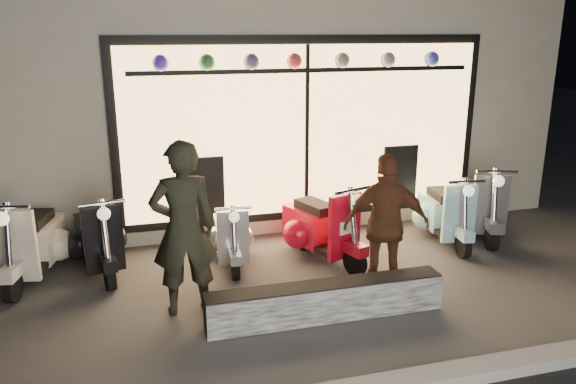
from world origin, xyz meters
name	(u,v)px	position (x,y,z in m)	size (l,w,h in m)	color
ground	(289,294)	(0.00, 0.00, 0.00)	(40.00, 40.00, 0.00)	#383533
shop_building	(218,76)	(0.00, 4.98, 2.10)	(10.20, 6.23, 4.20)	beige
graffiti_barrier	(326,301)	(0.23, -0.65, 0.20)	(2.55, 0.28, 0.40)	black
scooter_silver	(230,235)	(-0.48, 1.18, 0.35)	(0.43, 1.22, 0.87)	black
scooter_red	(317,226)	(0.68, 1.01, 0.42)	(0.80, 1.47, 1.05)	black
scooter_black	(97,237)	(-2.15, 1.39, 0.41)	(0.65, 1.43, 1.02)	black
scooter_cream	(36,241)	(-2.87, 1.40, 0.43)	(0.68, 1.50, 1.06)	black
scooter_blue	(443,212)	(2.63, 1.15, 0.40)	(0.57, 1.42, 1.01)	black
scooter_grey	(478,204)	(3.30, 1.29, 0.43)	(0.78, 1.50, 1.07)	black
man	(184,229)	(-1.17, -0.10, 0.95)	(0.69, 0.45, 1.89)	black
woman	(386,225)	(1.08, -0.23, 0.82)	(0.97, 0.40, 1.65)	#572F1B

